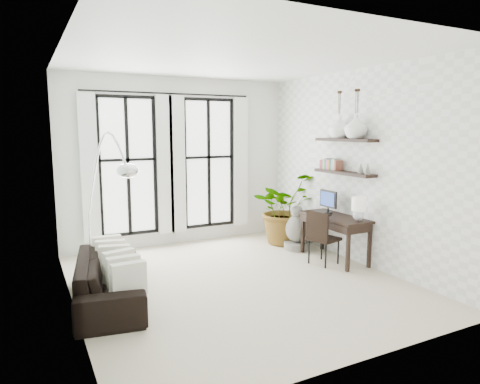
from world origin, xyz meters
TOP-DOWN VIEW (x-y plane):
  - floor at (0.00, 0.00)m, footprint 5.00×5.00m
  - ceiling at (0.00, 0.00)m, footprint 5.00×5.00m
  - wall_left at (-2.25, 0.00)m, footprint 0.00×5.00m
  - wall_right at (2.25, 0.00)m, footprint 0.00×5.00m
  - wall_back at (0.00, 2.50)m, footprint 4.50×0.00m
  - windows at (-0.20, 2.43)m, footprint 3.26×0.13m
  - wall_shelves at (2.11, 0.23)m, footprint 0.25×1.30m
  - sofa at (-1.80, 0.13)m, footprint 1.12×2.13m
  - throw_pillows at (-1.70, 0.13)m, footprint 0.40×1.52m
  - plant at (1.80, 1.54)m, footprint 1.57×1.48m
  - desk at (1.95, 0.14)m, footprint 0.55×1.31m
  - desk_chair at (1.58, 0.08)m, footprint 0.52×0.52m
  - arc_lamp at (-1.70, 0.62)m, footprint 0.71×1.20m
  - buddha at (1.76, 1.04)m, footprint 0.46×0.46m
  - vase_a at (2.11, -0.06)m, footprint 0.37×0.37m
  - vase_b at (2.11, 0.34)m, footprint 0.37×0.37m

SIDE VIEW (x-z plane):
  - floor at x=0.00m, z-range 0.00..0.00m
  - sofa at x=-1.80m, z-range 0.00..0.59m
  - buddha at x=1.76m, z-range -0.07..0.76m
  - throw_pillows at x=-1.70m, z-range 0.30..0.70m
  - desk_chair at x=1.58m, z-range 0.06..0.97m
  - plant at x=1.80m, z-range 0.00..1.40m
  - desk at x=1.95m, z-range 0.14..1.30m
  - windows at x=-0.20m, z-range 0.24..2.88m
  - wall_left at x=-2.25m, z-range -0.90..4.10m
  - wall_right at x=2.25m, z-range -0.90..4.10m
  - wall_back at x=0.00m, z-range -0.65..3.85m
  - arc_lamp at x=-1.70m, z-range 0.59..2.79m
  - wall_shelves at x=2.11m, z-range 1.43..2.03m
  - vase_a at x=2.11m, z-range 2.07..2.46m
  - vase_b at x=2.11m, z-range 2.07..2.46m
  - ceiling at x=0.00m, z-range 3.20..3.20m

